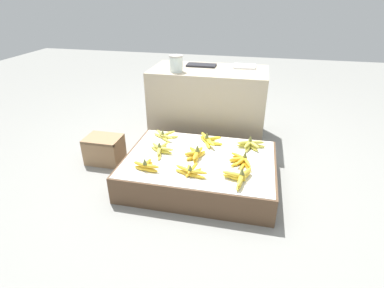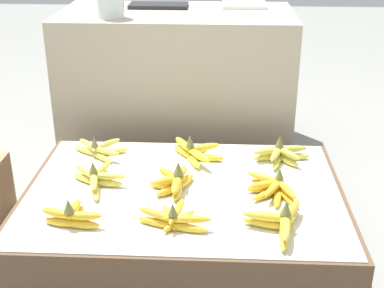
{
  "view_description": "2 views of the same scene",
  "coord_description": "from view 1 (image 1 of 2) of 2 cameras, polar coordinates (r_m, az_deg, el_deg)",
  "views": [
    {
      "loc": [
        0.37,
        -1.94,
        1.37
      ],
      "look_at": [
        -0.07,
        0.04,
        0.31
      ],
      "focal_mm": 28.0,
      "sensor_mm": 36.0,
      "label": 1
    },
    {
      "loc": [
        0.11,
        -1.67,
        1.15
      ],
      "look_at": [
        0.03,
        0.08,
        0.36
      ],
      "focal_mm": 50.0,
      "sensor_mm": 36.0,
      "label": 2
    }
  ],
  "objects": [
    {
      "name": "ground_plane",
      "position": [
        2.4,
        1.44,
        -7.15
      ],
      "size": [
        10.0,
        10.0,
        0.0
      ],
      "primitive_type": "plane",
      "color": "gray"
    },
    {
      "name": "display_platform",
      "position": [
        2.34,
        1.47,
        -4.97
      ],
      "size": [
        1.14,
        0.82,
        0.22
      ],
      "color": "brown",
      "rests_on": "ground_plane"
    },
    {
      "name": "back_vendor_table",
      "position": [
        3.03,
        3.1,
        7.74
      ],
      "size": [
        1.11,
        0.58,
        0.69
      ],
      "color": "tan",
      "rests_on": "ground_plane"
    },
    {
      "name": "wooden_crate",
      "position": [
        2.72,
        -16.35,
        -0.99
      ],
      "size": [
        0.3,
        0.23,
        0.23
      ],
      "color": "#997551",
      "rests_on": "ground_plane"
    },
    {
      "name": "banana_bunch_front_left",
      "position": [
        2.15,
        -8.68,
        -4.12
      ],
      "size": [
        0.2,
        0.13,
        0.1
      ],
      "color": "gold",
      "rests_on": "display_platform"
    },
    {
      "name": "banana_bunch_front_midleft",
      "position": [
        2.08,
        -0.2,
        -5.2
      ],
      "size": [
        0.24,
        0.17,
        0.09
      ],
      "color": "gold",
      "rests_on": "display_platform"
    },
    {
      "name": "banana_bunch_front_midright",
      "position": [
        2.03,
        9.1,
        -6.22
      ],
      "size": [
        0.2,
        0.25,
        0.11
      ],
      "color": "gold",
      "rests_on": "display_platform"
    },
    {
      "name": "banana_bunch_middle_left",
      "position": [
        2.36,
        -5.98,
        -1.01
      ],
      "size": [
        0.21,
        0.25,
        0.1
      ],
      "color": "#DBCC4C",
      "rests_on": "display_platform"
    },
    {
      "name": "banana_bunch_middle_midleft",
      "position": [
        2.27,
        0.7,
        -1.92
      ],
      "size": [
        0.16,
        0.21,
        0.11
      ],
      "color": "gold",
      "rests_on": "display_platform"
    },
    {
      "name": "banana_bunch_middle_midright",
      "position": [
        2.22,
        9.4,
        -3.22
      ],
      "size": [
        0.17,
        0.21,
        0.09
      ],
      "color": "gold",
      "rests_on": "display_platform"
    },
    {
      "name": "banana_bunch_back_left",
      "position": [
        2.59,
        -5.16,
        1.64
      ],
      "size": [
        0.24,
        0.19,
        0.09
      ],
      "color": "#DBCC4C",
      "rests_on": "display_platform"
    },
    {
      "name": "banana_bunch_back_midleft",
      "position": [
        2.49,
        3.27,
        0.75
      ],
      "size": [
        0.22,
        0.24,
        0.11
      ],
      "color": "yellow",
      "rests_on": "display_platform"
    },
    {
      "name": "banana_bunch_back_midright",
      "position": [
        2.46,
        11.09,
        -0.11
      ],
      "size": [
        0.23,
        0.16,
        0.1
      ],
      "color": "gold",
      "rests_on": "display_platform"
    },
    {
      "name": "glass_jar",
      "position": [
        2.81,
        -3.04,
        15.07
      ],
      "size": [
        0.12,
        0.12,
        0.15
      ],
      "color": "silver",
      "rests_on": "back_vendor_table"
    },
    {
      "name": "foam_tray_white",
      "position": [
        3.03,
        9.99,
        14.36
      ],
      "size": [
        0.21,
        0.18,
        0.02
      ],
      "color": "white",
      "rests_on": "back_vendor_table"
    },
    {
      "name": "foam_tray_dark",
      "position": [
        3.04,
        1.8,
        14.78
      ],
      "size": [
        0.28,
        0.14,
        0.02
      ],
      "color": "#232328",
      "rests_on": "back_vendor_table"
    }
  ]
}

